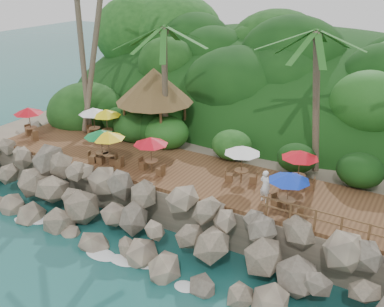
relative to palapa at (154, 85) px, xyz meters
The scene contains 11 objects.
ground 12.03m from the palapa, 63.16° to the right, with size 140.00×140.00×0.00m, color #19514F.
land_base 9.41m from the palapa, 54.16° to the left, with size 32.00×25.20×2.10m, color gray.
jungle_hill 15.96m from the palapa, 71.33° to the left, with size 44.80×28.00×15.40m, color #143811.
seawall 9.95m from the palapa, 57.28° to the right, with size 29.00×4.00×2.30m, color gray, non-canonical shape.
terrace 6.87m from the palapa, 35.61° to the right, with size 26.00×5.00×0.20m, color brown.
jungle_foliage 9.35m from the palapa, 49.58° to the left, with size 44.00×16.00×12.00m, color #143811, non-canonical shape.
foam_line 11.78m from the palapa, 62.41° to the right, with size 25.20×0.80×0.06m.
palapa is the anchor object (origin of this frame).
dining_clusters 5.47m from the palapa, 46.89° to the right, with size 25.50×4.97×2.06m.
railing 14.82m from the palapa, 23.35° to the right, with size 7.20×0.10×1.00m.
waiter 10.79m from the palapa, 25.51° to the right, with size 0.60×0.39×1.64m, color white.
Camera 1 is at (11.22, -13.20, 12.91)m, focal length 41.78 mm.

